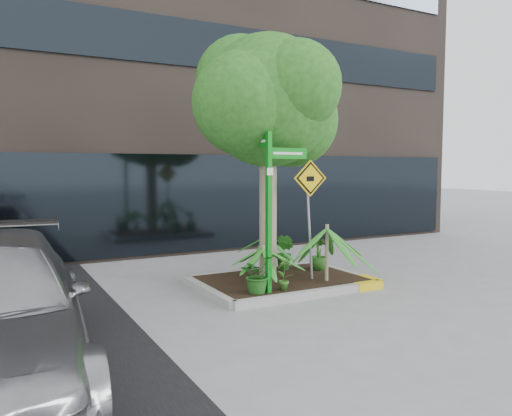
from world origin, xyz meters
name	(u,v)px	position (x,y,z in m)	size (l,w,h in m)	color
ground	(281,290)	(0.00, 0.00, 0.00)	(80.00, 80.00, 0.00)	gray
building	(162,13)	(0.50, 8.50, 7.50)	(18.00, 8.00, 15.00)	#2D2621
planter	(283,281)	(0.23, 0.27, 0.10)	(3.35, 2.36, 0.15)	#9E9E99
tree	(268,101)	(-0.01, 0.50, 3.65)	(3.33, 2.96, 5.00)	tan
palm_front	(327,228)	(0.88, -0.29, 1.18)	(1.24, 1.24, 1.38)	tan
palm_left	(263,248)	(-0.43, -0.07, 0.86)	(0.85, 0.85, 0.95)	tan
palm_back	(265,237)	(0.22, 0.99, 0.89)	(0.89, 0.89, 0.98)	tan
shrub_a	(257,274)	(-0.79, -0.50, 0.49)	(0.61, 0.61, 0.68)	#1D5217
shrub_b	(319,254)	(1.34, 0.63, 0.50)	(0.39, 0.39, 0.69)	#29601C
shrub_c	(284,273)	(-0.27, -0.55, 0.46)	(0.32, 0.32, 0.61)	#34671F
shrub_d	(285,252)	(0.70, 0.97, 0.54)	(0.42, 0.42, 0.77)	#286A1E
street_sign_post	(270,197)	(-0.55, -0.51, 1.84)	(0.89, 0.87, 2.98)	#0B7D15
cattle_sign	(310,199)	(0.69, 0.04, 1.74)	(0.73, 0.31, 2.36)	slate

